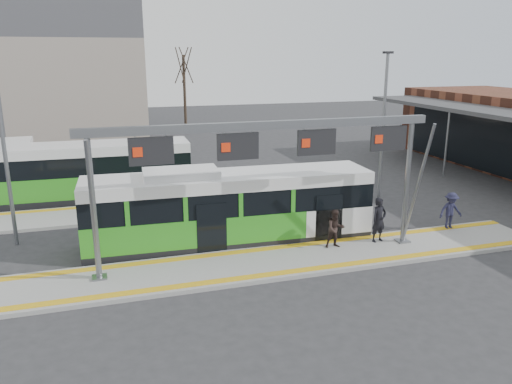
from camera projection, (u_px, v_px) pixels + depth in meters
ground at (279, 263)px, 18.84m from camera, size 120.00×120.00×0.00m
platform_main at (279, 261)px, 18.82m from camera, size 22.00×3.00×0.15m
platform_second at (151, 210)px, 25.07m from camera, size 20.00×3.00×0.15m
tactile_main at (279, 259)px, 18.80m from camera, size 22.00×2.65×0.02m
tactile_second at (149, 202)px, 26.11m from camera, size 20.00×0.35×0.02m
gantry at (269, 151)px, 17.83m from camera, size 13.00×1.68×5.20m
apartment_block at (5, 36)px, 45.63m from camera, size 24.50×12.50×18.40m
hero_bus at (229, 208)px, 20.62m from camera, size 11.82×2.94×3.23m
bg_bus_green at (75, 173)px, 26.66m from camera, size 12.21×2.92×3.04m
passenger_a at (379, 220)px, 20.42m from camera, size 0.75×0.58×1.85m
passenger_b at (335, 229)px, 19.81m from camera, size 0.80×0.64×1.56m
passenger_c at (451, 211)px, 21.96m from camera, size 1.11×0.68×1.65m
tree_left at (123, 68)px, 44.89m from camera, size 1.40×1.40×8.43m
tree_mid at (184, 66)px, 48.93m from camera, size 1.40×1.40×8.60m
lamp_west at (2, 136)px, 19.51m from camera, size 0.50×0.25×8.55m
lamp_east at (383, 124)px, 26.05m from camera, size 0.50×0.25×7.77m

